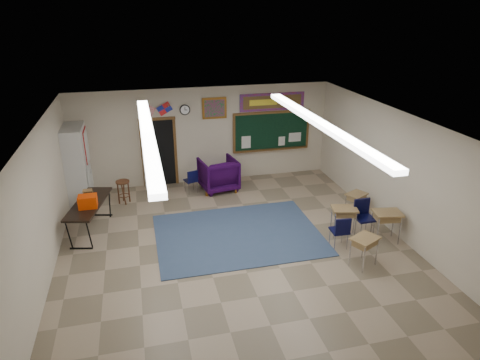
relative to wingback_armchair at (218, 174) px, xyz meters
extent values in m
plane|color=gray|center=(-0.28, -3.69, -0.49)|extent=(9.00, 9.00, 0.00)
cube|color=beige|center=(-0.28, 0.81, 1.01)|extent=(8.00, 0.04, 3.00)
cube|color=beige|center=(-0.28, -8.19, 1.01)|extent=(8.00, 0.04, 3.00)
cube|color=beige|center=(-4.28, -3.69, 1.01)|extent=(0.04, 9.00, 3.00)
cube|color=beige|center=(3.72, -3.69, 1.01)|extent=(0.04, 9.00, 3.00)
cube|color=silver|center=(-0.28, -3.69, 2.51)|extent=(8.00, 9.00, 0.04)
cube|color=#31405D|center=(-0.08, -2.89, -0.48)|extent=(4.00, 3.00, 0.02)
cube|color=black|center=(-1.68, 0.80, 0.56)|extent=(0.95, 0.04, 2.10)
cube|color=white|center=(-2.03, 0.36, 0.54)|extent=(0.35, 0.86, 2.05)
cube|color=brown|center=(1.92, 0.78, 1.01)|extent=(2.55, 0.05, 1.30)
cube|color=black|center=(1.92, 0.76, 1.01)|extent=(2.40, 0.03, 1.15)
cube|color=brown|center=(1.92, 0.72, 0.41)|extent=(2.40, 0.12, 0.04)
cube|color=red|center=(1.92, 0.78, 1.96)|extent=(2.10, 0.04, 0.55)
cube|color=brown|center=(1.92, 0.77, 1.96)|extent=(1.90, 0.03, 0.40)
cube|color=#8E571B|center=(0.07, 0.78, 1.86)|extent=(0.75, 0.05, 0.65)
cube|color=#A51466|center=(0.07, 0.76, 1.86)|extent=(0.62, 0.03, 0.52)
cylinder|color=black|center=(-0.83, 0.78, 1.86)|extent=(0.32, 0.05, 0.32)
cylinder|color=white|center=(-0.83, 0.76, 1.86)|extent=(0.26, 0.02, 0.26)
cube|color=beige|center=(-4.00, 0.16, 0.61)|extent=(0.55, 1.25, 2.20)
imported|color=#20042E|center=(0.00, 0.00, 0.00)|extent=(1.20, 1.22, 0.98)
cube|color=olive|center=(2.42, -3.50, 0.22)|extent=(0.69, 0.58, 0.04)
cube|color=brown|center=(2.42, -3.50, 0.12)|extent=(0.60, 0.49, 0.12)
cube|color=olive|center=(3.22, -2.62, 0.14)|extent=(0.66, 0.60, 0.04)
cube|color=brown|center=(3.22, -2.62, 0.05)|extent=(0.57, 0.51, 0.11)
cube|color=olive|center=(2.23, -4.84, 0.18)|extent=(0.71, 0.65, 0.04)
cube|color=brown|center=(2.23, -4.84, 0.09)|extent=(0.61, 0.55, 0.12)
cube|color=olive|center=(3.26, -4.02, 0.26)|extent=(0.71, 0.58, 0.04)
cube|color=brown|center=(3.26, -4.02, 0.15)|extent=(0.61, 0.49, 0.13)
cube|color=black|center=(-3.59, -1.84, 0.28)|extent=(1.07, 2.02, 0.05)
cube|color=red|center=(-3.57, -2.11, 0.45)|extent=(0.43, 0.32, 0.30)
cylinder|color=#542E19|center=(-2.81, -0.32, 0.16)|extent=(0.38, 0.38, 0.04)
torus|color=#542E19|center=(-2.81, -0.32, -0.26)|extent=(0.31, 0.31, 0.02)
camera|label=1|loc=(-2.26, -11.89, 4.80)|focal=32.00mm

